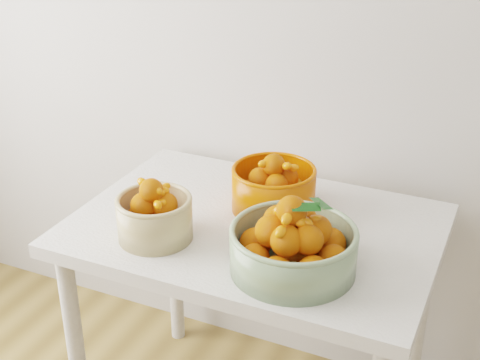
% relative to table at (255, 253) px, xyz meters
% --- Properties ---
extents(table, '(1.00, 0.70, 0.75)m').
position_rel_table_xyz_m(table, '(0.00, 0.00, 0.00)').
color(table, silver).
rests_on(table, ground).
extents(bowl_cream, '(0.22, 0.22, 0.17)m').
position_rel_table_xyz_m(bowl_cream, '(-0.21, -0.18, 0.16)').
color(bowl_cream, tan).
rests_on(bowl_cream, table).
extents(bowl_green, '(0.33, 0.33, 0.20)m').
position_rel_table_xyz_m(bowl_green, '(0.17, -0.17, 0.17)').
color(bowl_green, gray).
rests_on(bowl_green, table).
extents(bowl_orange, '(0.29, 0.29, 0.17)m').
position_rel_table_xyz_m(bowl_orange, '(0.01, 0.10, 0.16)').
color(bowl_orange, '#D34604').
rests_on(bowl_orange, table).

